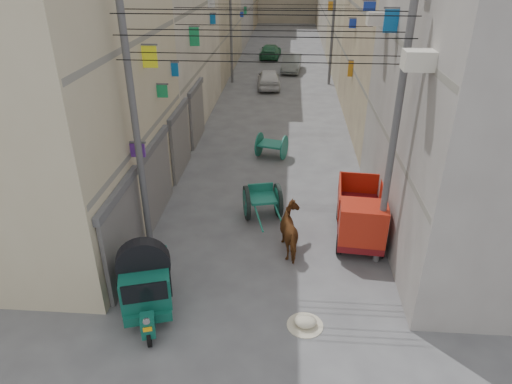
# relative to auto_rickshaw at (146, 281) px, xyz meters

# --- Properties ---
(shutters_left) EXTENTS (0.18, 14.40, 2.88)m
(shutters_left) POSITION_rel_auto_rickshaw_xyz_m (-1.04, 7.13, 0.49)
(shutters_left) COLOR #4A4A4E
(shutters_left) RESTS_ON ground
(signboards) EXTENTS (8.22, 40.52, 5.67)m
(signboards) POSITION_rel_auto_rickshaw_xyz_m (2.87, 18.41, 2.43)
(signboards) COLOR orange
(signboards) RESTS_ON ground
(ac_units) EXTENTS (0.70, 6.55, 3.35)m
(ac_units) POSITION_rel_auto_rickshaw_xyz_m (6.52, 4.42, 6.43)
(ac_units) COLOR beige
(ac_units) RESTS_ON ground
(utility_poles) EXTENTS (7.40, 22.20, 8.00)m
(utility_poles) POSITION_rel_auto_rickshaw_xyz_m (2.87, 13.75, 2.99)
(utility_poles) COLOR #4E4E50
(utility_poles) RESTS_ON ground
(overhead_cables) EXTENTS (7.40, 22.52, 1.12)m
(overhead_cables) POSITION_rel_auto_rickshaw_xyz_m (2.87, 11.15, 5.76)
(overhead_cables) COLOR black
(overhead_cables) RESTS_ON ground
(auto_rickshaw) EXTENTS (1.83, 2.51, 1.71)m
(auto_rickshaw) POSITION_rel_auto_rickshaw_xyz_m (0.00, 0.00, 0.00)
(auto_rickshaw) COLOR black
(auto_rickshaw) RESTS_ON ground
(tonga_cart) EXTENTS (1.64, 2.92, 1.24)m
(tonga_cart) POSITION_rel_auto_rickshaw_xyz_m (2.75, 5.20, -0.36)
(tonga_cart) COLOR black
(tonga_cart) RESTS_ON ground
(mini_truck) EXTENTS (1.75, 3.40, 1.84)m
(mini_truck) POSITION_rel_auto_rickshaw_xyz_m (6.04, 3.74, -0.12)
(mini_truck) COLOR black
(mini_truck) RESTS_ON ground
(second_cart) EXTENTS (1.57, 1.46, 1.15)m
(second_cart) POSITION_rel_auto_rickshaw_xyz_m (2.84, 10.73, -0.39)
(second_cart) COLOR #166250
(second_cart) RESTS_ON ground
(feed_sack) EXTENTS (0.59, 0.47, 0.30)m
(feed_sack) POSITION_rel_auto_rickshaw_xyz_m (4.19, -0.26, -0.86)
(feed_sack) COLOR beige
(feed_sack) RESTS_ON ground
(horse) EXTENTS (1.20, 1.91, 1.49)m
(horse) POSITION_rel_auto_rickshaw_xyz_m (3.86, 3.11, -0.26)
(horse) COLOR brown
(horse) RESTS_ON ground
(distant_car_white) EXTENTS (1.84, 4.01, 1.33)m
(distant_car_white) POSITION_rel_auto_rickshaw_xyz_m (2.09, 23.43, -0.34)
(distant_car_white) COLOR silver
(distant_car_white) RESTS_ON ground
(distant_car_grey) EXTENTS (1.71, 4.13, 1.33)m
(distant_car_grey) POSITION_rel_auto_rickshaw_xyz_m (3.67, 28.73, -0.34)
(distant_car_grey) COLOR slate
(distant_car_grey) RESTS_ON ground
(distant_car_green) EXTENTS (1.99, 4.36, 1.24)m
(distant_car_green) POSITION_rel_auto_rickshaw_xyz_m (1.72, 33.91, -0.39)
(distant_car_green) COLOR #22633C
(distant_car_green) RESTS_ON ground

